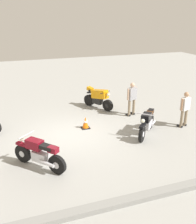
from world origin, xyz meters
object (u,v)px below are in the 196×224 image
object	(u,v)px
motorcycle_maroon_cruiser	(39,153)
motorcycle_orange_sportbike	(98,97)
person_in_white_shirt	(185,107)
person_in_gray_shirt	(132,97)
motorcycle_black_cruiser	(147,123)
traffic_cone	(85,123)

from	to	relation	value
motorcycle_maroon_cruiser	motorcycle_orange_sportbike	xyz separation A→B (m)	(-3.77, -4.87, 0.07)
person_in_white_shirt	person_in_gray_shirt	size ratio (longest dim) A/B	0.97
person_in_gray_shirt	motorcycle_black_cruiser	bearing A→B (deg)	148.76
motorcycle_black_cruiser	person_in_white_shirt	xyz separation A→B (m)	(-1.95, -0.17, 0.39)
motorcycle_black_cruiser	person_in_white_shirt	world-z (taller)	person_in_white_shirt
motorcycle_black_cruiser	person_in_gray_shirt	bearing A→B (deg)	-146.15
traffic_cone	motorcycle_black_cruiser	bearing A→B (deg)	146.91
person_in_white_shirt	traffic_cone	size ratio (longest dim) A/B	3.03
motorcycle_black_cruiser	motorcycle_orange_sportbike	world-z (taller)	motorcycle_orange_sportbike
person_in_gray_shirt	motorcycle_maroon_cruiser	bearing A→B (deg)	102.29
person_in_gray_shirt	traffic_cone	world-z (taller)	person_in_gray_shirt
motorcycle_maroon_cruiser	traffic_cone	distance (m)	3.48
person_in_white_shirt	person_in_gray_shirt	distance (m)	2.57
motorcycle_black_cruiser	motorcycle_maroon_cruiser	distance (m)	4.70
motorcycle_maroon_cruiser	person_in_white_shirt	xyz separation A→B (m)	(-6.52, -1.28, 0.39)
person_in_gray_shirt	person_in_white_shirt	bearing A→B (deg)	-163.74
motorcycle_black_cruiser	motorcycle_orange_sportbike	bearing A→B (deg)	-124.32
motorcycle_orange_sportbike	person_in_white_shirt	bearing A→B (deg)	9.70
motorcycle_orange_sportbike	traffic_cone	xyz separation A→B (m)	(1.43, 2.31, -0.33)
person_in_white_shirt	person_in_gray_shirt	bearing A→B (deg)	17.38
motorcycle_maroon_cruiser	motorcycle_orange_sportbike	bearing A→B (deg)	-78.80
person_in_white_shirt	traffic_cone	xyz separation A→B (m)	(4.18, -1.28, -0.65)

